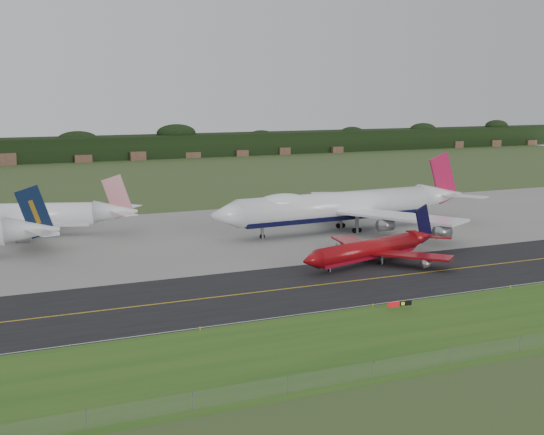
{
  "coord_description": "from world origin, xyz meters",
  "views": [
    {
      "loc": [
        -67.26,
        -126.1,
        36.11
      ],
      "look_at": [
        -0.54,
        22.0,
        8.73
      ],
      "focal_mm": 50.0,
      "sensor_mm": 36.0,
      "label": 1
    }
  ],
  "objects": [
    {
      "name": "jet_star_tail",
      "position": [
        -47.63,
        69.8,
        5.08
      ],
      "size": [
        56.46,
        45.99,
        15.24
      ],
      "color": "white",
      "rests_on": "ground"
    },
    {
      "name": "taxiway_centreline",
      "position": [
        0.0,
        -4.0,
        0.03
      ],
      "size": [
        400.0,
        0.4,
        0.0
      ],
      "primitive_type": "cube",
      "color": "gold",
      "rests_on": "taxiway"
    },
    {
      "name": "edge_marker_center",
      "position": [
        -1.01,
        -20.5,
        0.25
      ],
      "size": [
        0.16,
        0.16,
        0.5
      ],
      "primitive_type": "cylinder",
      "color": "yellow",
      "rests_on": "ground"
    },
    {
      "name": "jet_ba_747",
      "position": [
        29.12,
        42.67,
        6.55
      ],
      "size": [
        76.58,
        63.34,
        19.25
      ],
      "color": "white",
      "rests_on": "ground"
    },
    {
      "name": "jet_red_737",
      "position": [
        16.86,
        7.96,
        3.01
      ],
      "size": [
        39.63,
        31.56,
        10.89
      ],
      "color": "maroon",
      "rests_on": "ground"
    },
    {
      "name": "edge_marker_left",
      "position": [
        -31.73,
        -20.5,
        0.25
      ],
      "size": [
        0.16,
        0.16,
        0.5
      ],
      "primitive_type": "cylinder",
      "color": "yellow",
      "rests_on": "ground"
    },
    {
      "name": "grass_verge",
      "position": [
        0.0,
        -35.0,
        0.01
      ],
      "size": [
        400.0,
        30.0,
        0.01
      ],
      "primitive_type": "cube",
      "color": "#2D5C1B",
      "rests_on": "ground"
    },
    {
      "name": "perimeter_fence",
      "position": [
        0.0,
        -48.0,
        1.1
      ],
      "size": [
        320.0,
        0.1,
        320.0
      ],
      "color": "slate",
      "rests_on": "ground"
    },
    {
      "name": "taxiway",
      "position": [
        0.0,
        -4.0,
        0.01
      ],
      "size": [
        400.0,
        32.0,
        0.02
      ],
      "primitive_type": "cube",
      "color": "black",
      "rests_on": "ground"
    },
    {
      "name": "horizon_treeline",
      "position": [
        0.0,
        273.76,
        5.47
      ],
      "size": [
        700.0,
        25.0,
        12.0
      ],
      "color": "black",
      "rests_on": "ground"
    },
    {
      "name": "ground",
      "position": [
        0.0,
        0.0,
        0.0
      ],
      "size": [
        600.0,
        600.0,
        0.0
      ],
      "primitive_type": "plane",
      "color": "#405126",
      "rests_on": "ground"
    },
    {
      "name": "edge_marker_right",
      "position": [
        28.72,
        -20.5,
        0.25
      ],
      "size": [
        0.16,
        0.16,
        0.5
      ],
      "primitive_type": "cylinder",
      "color": "yellow",
      "rests_on": "ground"
    },
    {
      "name": "apron",
      "position": [
        0.0,
        51.0,
        0.01
      ],
      "size": [
        400.0,
        78.0,
        0.01
      ],
      "primitive_type": "cube",
      "color": "gray",
      "rests_on": "ground"
    },
    {
      "name": "taxiway_edge_line",
      "position": [
        0.0,
        -19.5,
        0.03
      ],
      "size": [
        400.0,
        0.25,
        0.0
      ],
      "primitive_type": "cube",
      "color": "silver",
      "rests_on": "taxiway"
    },
    {
      "name": "taxiway_sign",
      "position": [
        2.01,
        -24.01,
        1.03
      ],
      "size": [
        4.4,
        0.55,
        1.47
      ],
      "color": "slate",
      "rests_on": "ground"
    }
  ]
}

